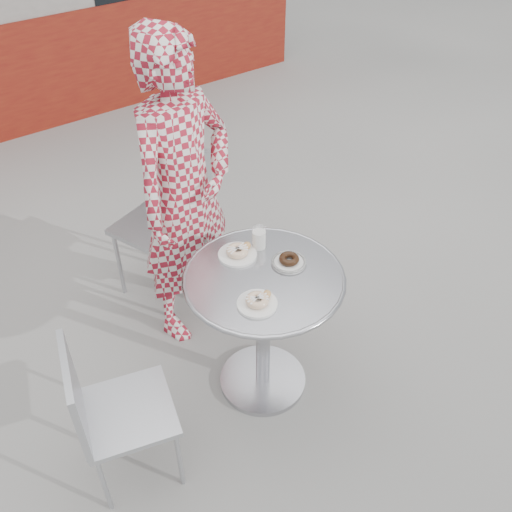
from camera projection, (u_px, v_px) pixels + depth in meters
ground at (265, 375)px, 3.19m from camera, size 60.00×60.00×0.00m
bistro_table at (264, 305)px, 2.78m from camera, size 0.77×0.77×0.78m
chair_far at (165, 252)px, 3.56m from camera, size 0.60×0.60×0.98m
chair_left at (130, 435)px, 2.61m from camera, size 0.49×0.49×0.83m
seated_person at (185, 196)px, 2.98m from camera, size 0.74×0.58×1.78m
plate_far at (238, 252)px, 2.76m from camera, size 0.19×0.19×0.05m
plate_near at (258, 301)px, 2.50m from camera, size 0.18×0.18×0.05m
plate_checker at (289, 261)px, 2.72m from camera, size 0.17×0.17×0.04m
milk_cup at (259, 239)px, 2.79m from camera, size 0.07×0.07×0.11m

